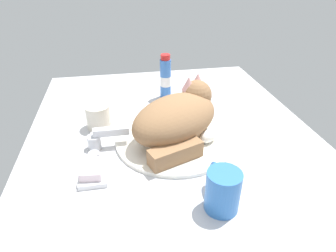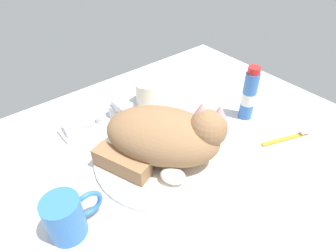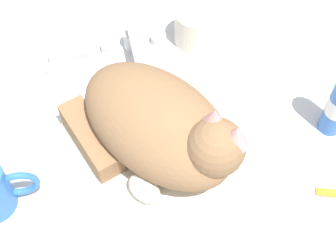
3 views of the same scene
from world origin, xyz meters
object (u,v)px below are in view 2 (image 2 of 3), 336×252
coffee_mug (66,217)px  toothpaste_bottle (249,95)px  rinse_cup (148,93)px  cat (167,136)px  toothbrush (288,137)px  faucet (117,110)px  soap_bar (77,125)px

coffee_mug → toothpaste_bottle: bearing=2.2°
rinse_cup → cat: bearing=-115.6°
cat → coffee_mug: (-26.32, -3.36, -2.71)cm
toothpaste_bottle → rinse_cup: bearing=127.0°
rinse_cup → toothpaste_bottle: bearing=-53.0°
cat → rinse_cup: bearing=64.4°
toothbrush → toothpaste_bottle: bearing=94.4°
faucet → soap_bar: size_ratio=1.76×
faucet → coffee_mug: coffee_mug is taller
toothbrush → soap_bar: bearing=137.7°
soap_bar → toothpaste_bottle: bearing=-31.0°
cat → toothpaste_bottle: (27.97, -1.25, 0.15)cm
rinse_cup → soap_bar: (-22.66, 0.90, -1.34)cm
coffee_mug → soap_bar: coffee_mug is taller
faucet → soap_bar: (-11.66, 1.49, -0.38)cm
cat → coffee_mug: cat is taller
cat → coffee_mug: bearing=-172.7°
soap_bar → toothbrush: (41.16, -37.48, -1.70)cm
coffee_mug → toothbrush: coffee_mug is taller
faucet → cat: (0.49, -21.33, 4.63)cm
cat → coffee_mug: 26.67cm
faucet → rinse_cup: bearing=3.1°
soap_bar → rinse_cup: bearing=-2.3°
cat → toothbrush: 33.19cm
coffee_mug → rinse_cup: coffee_mug is taller
rinse_cup → soap_bar: size_ratio=1.04×
faucet → cat: bearing=-88.7°
cat → toothpaste_bottle: same height
faucet → soap_bar: faucet is taller
cat → coffee_mug: size_ratio=2.79×
coffee_mug → rinse_cup: size_ratio=1.58×
rinse_cup → toothbrush: rinse_cup is taller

